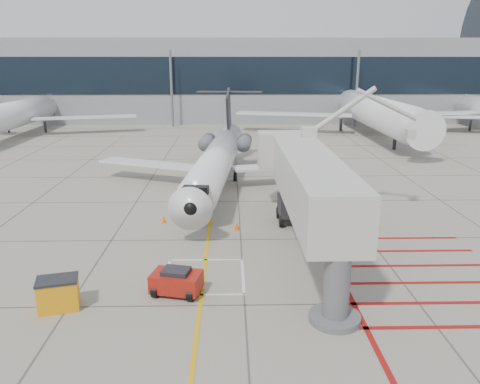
{
  "coord_description": "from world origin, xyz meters",
  "views": [
    {
      "loc": [
        -0.62,
        -23.03,
        10.85
      ],
      "look_at": [
        0.0,
        6.0,
        2.5
      ],
      "focal_mm": 35.0,
      "sensor_mm": 36.0,
      "label": 1
    }
  ],
  "objects_px": {
    "regional_jet": "(212,150)",
    "pushback_tug": "(176,281)",
    "spill_bin": "(58,294)",
    "jet_bridge": "(312,193)"
  },
  "relations": [
    {
      "from": "regional_jet",
      "to": "pushback_tug",
      "type": "distance_m",
      "value": 16.67
    },
    {
      "from": "regional_jet",
      "to": "spill_bin",
      "type": "relative_size",
      "value": 16.95
    },
    {
      "from": "jet_bridge",
      "to": "pushback_tug",
      "type": "xyz_separation_m",
      "value": [
        -7.0,
        -3.93,
        -3.14
      ]
    },
    {
      "from": "jet_bridge",
      "to": "spill_bin",
      "type": "xyz_separation_m",
      "value": [
        -12.11,
        -5.21,
        -3.07
      ]
    },
    {
      "from": "pushback_tug",
      "to": "spill_bin",
      "type": "relative_size",
      "value": 1.35
    },
    {
      "from": "pushback_tug",
      "to": "spill_bin",
      "type": "distance_m",
      "value": 5.27
    },
    {
      "from": "regional_jet",
      "to": "pushback_tug",
      "type": "relative_size",
      "value": 12.59
    },
    {
      "from": "regional_jet",
      "to": "spill_bin",
      "type": "distance_m",
      "value": 18.96
    },
    {
      "from": "regional_jet",
      "to": "spill_bin",
      "type": "bearing_deg",
      "value": -104.37
    },
    {
      "from": "jet_bridge",
      "to": "spill_bin",
      "type": "height_order",
      "value": "jet_bridge"
    }
  ]
}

